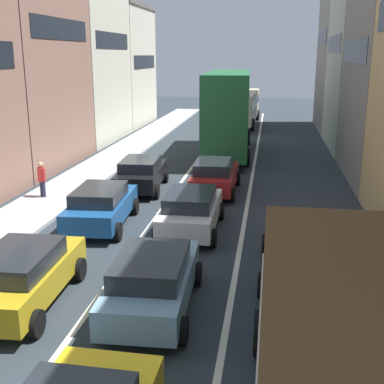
% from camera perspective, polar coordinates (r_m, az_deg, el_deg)
% --- Properties ---
extents(sidewalk_left, '(2.60, 64.00, 0.14)m').
position_cam_1_polar(sidewalk_left, '(26.40, -11.76, 1.96)').
color(sidewalk_left, '#A9A9A9').
rests_on(sidewalk_left, ground).
extents(lane_stripe_left, '(0.16, 60.00, 0.01)m').
position_cam_1_polar(lane_stripe_left, '(25.11, -1.00, 1.44)').
color(lane_stripe_left, silver).
rests_on(lane_stripe_left, ground).
extents(lane_stripe_right, '(0.16, 60.00, 0.01)m').
position_cam_1_polar(lane_stripe_right, '(24.77, 6.77, 1.14)').
color(lane_stripe_right, silver).
rests_on(lane_stripe_right, ground).
extents(removalist_box_truck, '(2.71, 7.71, 3.58)m').
position_cam_1_polar(removalist_box_truck, '(7.68, 17.18, -17.55)').
color(removalist_box_truck, '#1E5933').
rests_on(removalist_box_truck, ground).
extents(sedan_centre_lane_second, '(2.19, 4.36, 1.49)m').
position_cam_1_polar(sedan_centre_lane_second, '(12.30, -4.52, -9.99)').
color(sedan_centre_lane_second, '#759EB7').
rests_on(sedan_centre_lane_second, ground).
extents(wagon_left_lane_second, '(2.21, 4.37, 1.49)m').
position_cam_1_polar(wagon_left_lane_second, '(13.23, -18.81, -8.93)').
color(wagon_left_lane_second, '#B29319').
rests_on(wagon_left_lane_second, ground).
extents(hatchback_centre_lane_third, '(2.10, 4.32, 1.49)m').
position_cam_1_polar(hatchback_centre_lane_third, '(17.54, -0.11, -2.07)').
color(hatchback_centre_lane_third, silver).
rests_on(hatchback_centre_lane_third, ground).
extents(sedan_left_lane_third, '(2.29, 4.41, 1.49)m').
position_cam_1_polar(sedan_left_lane_third, '(18.39, -10.33, -1.49)').
color(sedan_left_lane_third, '#194C8C').
rests_on(sedan_left_lane_third, ground).
extents(coupe_centre_lane_fourth, '(2.09, 4.31, 1.49)m').
position_cam_1_polar(coupe_centre_lane_fourth, '(22.54, 2.62, 1.88)').
color(coupe_centre_lane_fourth, '#A51E1E').
rests_on(coupe_centre_lane_fourth, ground).
extents(sedan_left_lane_fourth, '(2.29, 4.41, 1.49)m').
position_cam_1_polar(sedan_left_lane_fourth, '(23.12, -5.83, 2.16)').
color(sedan_left_lane_fourth, black).
rests_on(sedan_left_lane_fourth, ground).
extents(sedan_right_lane_behind_truck, '(2.12, 4.33, 1.49)m').
position_cam_1_polar(sedan_right_lane_behind_truck, '(14.35, 11.98, -6.47)').
color(sedan_right_lane_behind_truck, '#19592D').
rests_on(sedan_right_lane_behind_truck, ground).
extents(bus_mid_queue_primary, '(3.14, 10.60, 5.06)m').
position_cam_1_polar(bus_mid_queue_primary, '(31.01, 4.13, 9.38)').
color(bus_mid_queue_primary, '#1E6033').
rests_on(bus_mid_queue_primary, ground).
extents(bus_far_queue_secondary, '(3.05, 10.57, 2.90)m').
position_cam_1_polar(bus_far_queue_secondary, '(44.73, 5.63, 9.81)').
color(bus_far_queue_secondary, '#BFB793').
rests_on(bus_far_queue_secondary, ground).
extents(pedestrian_mid_sidewalk, '(0.44, 0.38, 1.66)m').
position_cam_1_polar(pedestrian_mid_sidewalk, '(22.34, -16.74, 1.50)').
color(pedestrian_mid_sidewalk, '#262D47').
rests_on(pedestrian_mid_sidewalk, ground).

